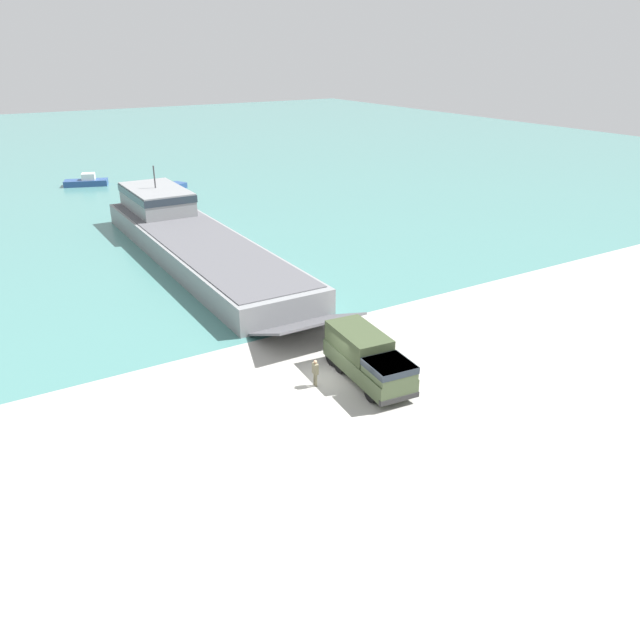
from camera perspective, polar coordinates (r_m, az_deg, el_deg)
ground_plane at (r=38.88m, az=0.01°, el=-5.37°), size 240.00×240.00×0.00m
water_surface at (r=128.59m, az=-23.83°, el=13.41°), size 240.00×180.00×0.01m
landing_craft at (r=63.39m, az=-11.84°, el=7.49°), size 8.28×41.51×7.07m
military_truck at (r=38.19m, az=4.38°, el=-3.47°), size 3.24×7.54×2.85m
soldier_on_ramp at (r=37.62m, az=-0.43°, el=-4.69°), size 0.26×0.45×1.74m
moored_boat_a at (r=99.91m, az=-20.57°, el=11.77°), size 6.49×4.22×1.79m
moored_boat_c at (r=92.52m, az=-14.35°, el=11.61°), size 8.09×5.31×1.56m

